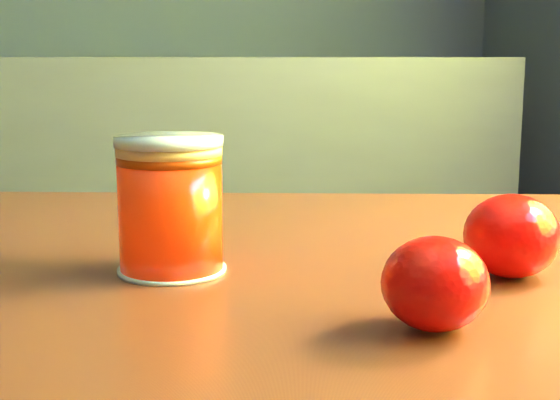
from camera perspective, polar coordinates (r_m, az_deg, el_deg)
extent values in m
cube|color=maroon|center=(0.58, 9.45, -7.51)|extent=(1.11, 0.88, 0.04)
cylinder|color=#FF2805|center=(0.58, -8.00, -1.02)|extent=(0.08, 0.08, 0.09)
cylinder|color=#FFBB68|center=(0.57, -8.12, 3.62)|extent=(0.08, 0.08, 0.01)
cylinder|color=silver|center=(0.57, -8.14, 4.21)|extent=(0.08, 0.08, 0.00)
ellipsoid|color=#ED0E04|center=(0.46, 11.27, -6.02)|extent=(0.08, 0.08, 0.06)
ellipsoid|color=#ED0E04|center=(0.58, 16.58, -2.54)|extent=(0.08, 0.08, 0.06)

